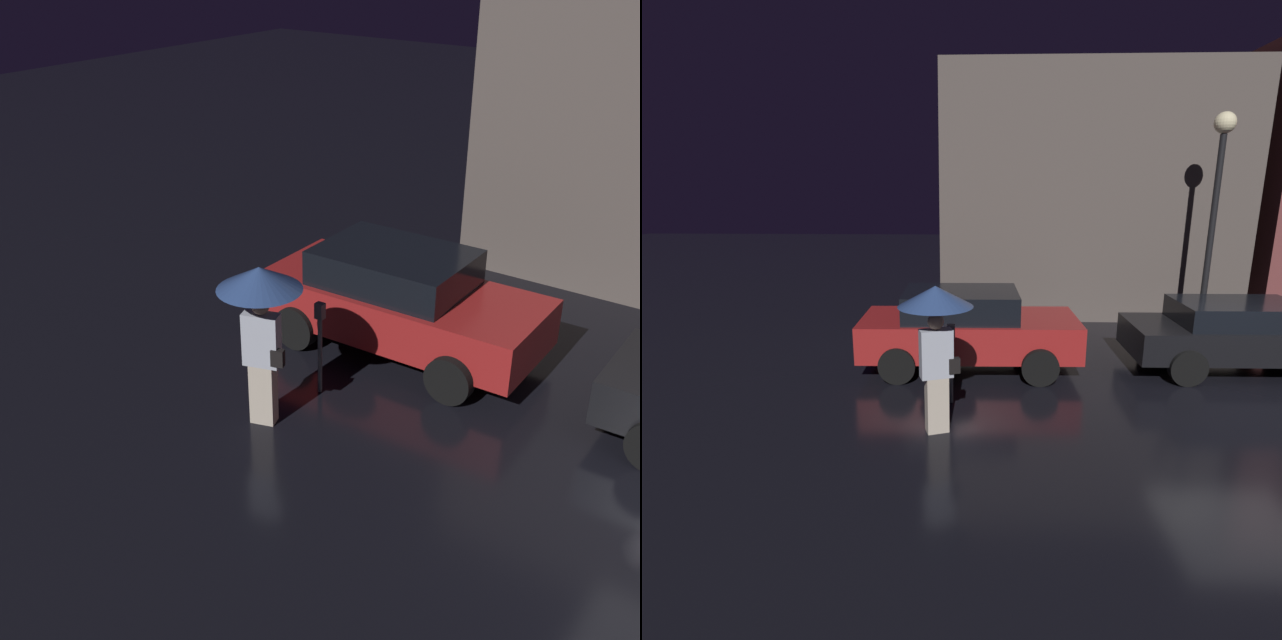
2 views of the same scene
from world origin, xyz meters
TOP-DOWN VIEW (x-y plane):
  - parked_car_red at (-4.82, 1.50)m, footprint 4.17×2.01m
  - pedestrian_with_umbrella at (-5.18, -1.20)m, footprint 1.04×1.04m
  - parking_meter at (-5.04, -0.19)m, footprint 0.12×0.10m

SIDE VIEW (x-z plane):
  - parked_car_red at x=-4.82m, z-range 0.04..1.57m
  - parking_meter at x=-5.04m, z-range 0.15..1.49m
  - pedestrian_with_umbrella at x=-5.18m, z-range 0.60..2.75m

